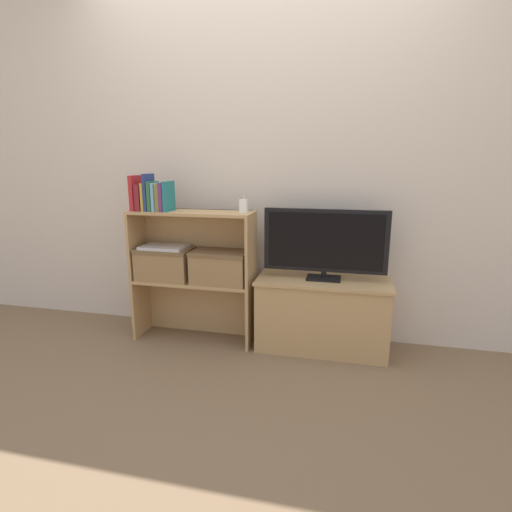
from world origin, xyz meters
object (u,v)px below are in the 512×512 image
book_maroon (141,197)px  book_navy (149,192)px  book_olive (160,197)px  baby_monitor (244,206)px  book_mustard (146,197)px  storage_basket_right (220,266)px  laptop (164,247)px  tv (325,242)px  book_crimson (136,193)px  storage_basket_left (165,262)px  tv_stand (322,314)px  book_forest (153,196)px  book_plum (164,197)px  book_skyblue (157,197)px  book_teal (169,196)px

book_maroon → book_navy: book_navy is taller
book_olive → baby_monitor: book_olive is taller
book_mustard → storage_basket_right: size_ratio=0.48×
laptop → tv: bearing=3.5°
tv → book_crimson: 1.31m
tv → book_olive: bearing=-175.6°
tv → book_navy: (-1.18, -0.09, 0.31)m
baby_monitor → storage_basket_left: bearing=-178.5°
tv_stand → baby_monitor: 0.89m
book_mustard → book_forest: bearing=0.0°
book_crimson → laptop: (0.18, 0.02, -0.37)m
book_forest → baby_monitor: bearing=3.1°
book_mustard → baby_monitor: 0.68m
tv_stand → baby_monitor: size_ratio=7.57×
tv → book_mustard: 1.24m
book_plum → laptop: size_ratio=0.62×
book_skyblue → book_teal: size_ratio=0.94×
book_teal → storage_basket_right: book_teal is taller
tv_stand → book_navy: (-1.18, -0.09, 0.80)m
tv_stand → storage_basket_left: 1.14m
laptop → book_forest: bearing=-161.1°
book_olive → storage_basket_right: (0.41, 0.02, -0.45)m
book_maroon → book_skyblue: book_skyblue is taller
book_mustard → book_forest: (0.05, 0.00, 0.01)m
book_skyblue → storage_basket_right: 0.63m
laptop → book_plum: bearing=-33.9°
book_navy → laptop: bearing=12.3°
storage_basket_right → book_maroon: bearing=-178.1°
tv_stand → book_teal: (-1.03, -0.09, 0.77)m
baby_monitor → book_olive: bearing=-176.7°
book_skyblue → storage_basket_right: size_ratio=0.49×
book_navy → book_forest: (0.03, 0.00, -0.03)m
book_maroon → storage_basket_right: book_maroon is taller
tv_stand → tv: tv is taller
book_maroon → book_teal: (0.20, 0.00, 0.01)m
baby_monitor → tv: bearing=5.6°
book_maroon → storage_basket_left: size_ratio=0.46×
storage_basket_left → storage_basket_right: same height
book_navy → tv: bearing=4.1°
tv_stand → storage_basket_right: storage_basket_right is taller
book_crimson → storage_basket_left: (0.18, 0.02, -0.48)m
book_forest → book_crimson: bearing=180.0°
book_skyblue → storage_basket_right: bearing=2.4°
tv_stand → book_maroon: size_ratio=4.94×
book_teal → book_mustard: bearing=180.0°
storage_basket_left → book_olive: bearing=-95.9°
book_teal → book_navy: bearing=180.0°
book_forest → book_olive: bearing=0.0°
book_maroon → baby_monitor: size_ratio=1.53×
book_skyblue → laptop: 0.35m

